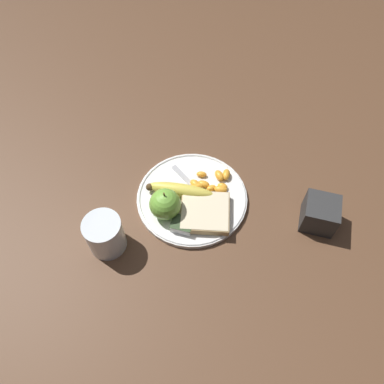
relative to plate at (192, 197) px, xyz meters
name	(u,v)px	position (x,y,z in m)	size (l,w,h in m)	color
ground_plane	(192,199)	(0.00, 0.00, -0.01)	(3.00, 3.00, 0.00)	brown
plate	(192,197)	(0.00, 0.00, 0.00)	(0.27, 0.27, 0.01)	white
juice_glass	(105,235)	(0.15, 0.17, 0.03)	(0.08, 0.08, 0.09)	silver
apple	(165,204)	(0.05, 0.06, 0.04)	(0.07, 0.07, 0.08)	#72B23D
banana	(179,192)	(0.03, 0.00, 0.02)	(0.17, 0.05, 0.03)	#E0CC4C
bread_slice	(205,212)	(-0.04, 0.04, 0.02)	(0.13, 0.13, 0.02)	tan
fork	(201,195)	(-0.02, -0.01, 0.01)	(0.17, 0.13, 0.00)	#B2B2B7
jam_packet	(181,225)	(0.00, 0.09, 0.01)	(0.05, 0.04, 0.02)	silver
orange_segment_0	(211,188)	(-0.04, -0.03, 0.01)	(0.03, 0.03, 0.01)	#F9A32D
orange_segment_1	(203,184)	(-0.02, -0.04, 0.01)	(0.03, 0.02, 0.02)	#F9A32D
orange_segment_2	(221,189)	(-0.06, -0.03, 0.01)	(0.03, 0.02, 0.02)	#F9A32D
orange_segment_3	(226,174)	(-0.07, -0.08, 0.01)	(0.02, 0.03, 0.02)	#F9A32D
orange_segment_4	(202,174)	(-0.01, -0.07, 0.01)	(0.03, 0.02, 0.01)	#F9A32D
orange_segment_5	(194,184)	(0.00, -0.03, 0.01)	(0.04, 0.03, 0.02)	#F9A32D
orange_segment_6	(223,186)	(-0.07, -0.05, 0.01)	(0.03, 0.02, 0.01)	#F9A32D
orange_segment_7	(198,186)	(-0.01, -0.03, 0.01)	(0.03, 0.03, 0.02)	#F9A32D
orange_segment_8	(219,175)	(-0.05, -0.07, 0.01)	(0.04, 0.04, 0.02)	#F9A32D
condiment_caddy	(320,214)	(-0.30, -0.02, 0.03)	(0.08, 0.08, 0.07)	#2D2D2D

